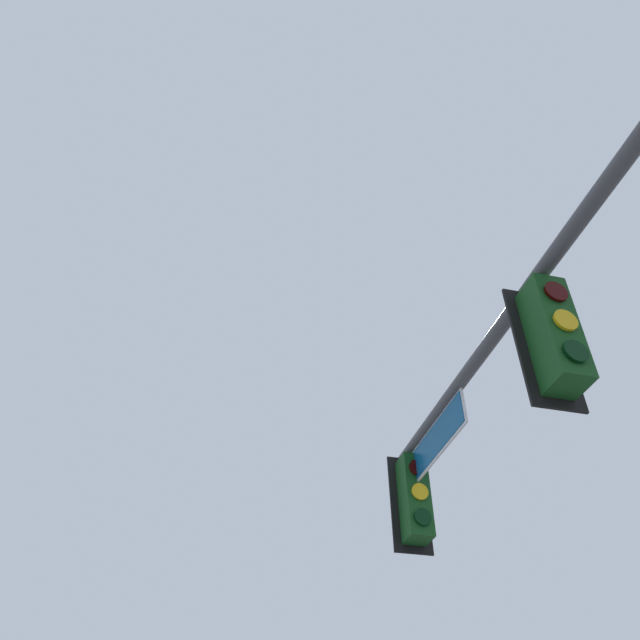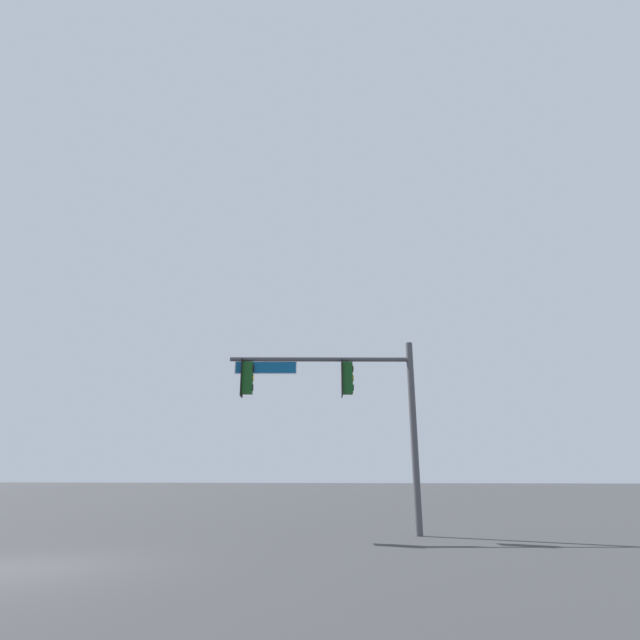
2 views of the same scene
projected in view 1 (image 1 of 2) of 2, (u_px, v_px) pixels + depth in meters
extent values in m
cylinder|color=#47474C|center=(492.00, 339.00, 6.57)|extent=(6.21, 1.45, 0.15)
cube|color=black|center=(542.00, 347.00, 5.58)|extent=(0.14, 0.52, 1.30)
cube|color=#144719|center=(553.00, 335.00, 5.43)|extent=(0.42, 0.39, 1.10)
cylinder|color=#144719|center=(538.00, 284.00, 5.83)|extent=(0.04, 0.04, 0.12)
cylinder|color=#340503|center=(556.00, 292.00, 5.50)|extent=(0.07, 0.22, 0.22)
cylinder|color=yellow|center=(566.00, 320.00, 5.29)|extent=(0.07, 0.22, 0.22)
cylinder|color=black|center=(576.00, 351.00, 5.07)|extent=(0.07, 0.22, 0.22)
cube|color=black|center=(409.00, 504.00, 8.16)|extent=(0.14, 0.52, 1.30)
cube|color=#144719|center=(414.00, 498.00, 8.02)|extent=(0.42, 0.39, 1.10)
cylinder|color=#144719|center=(410.00, 455.00, 8.41)|extent=(0.04, 0.04, 0.12)
cylinder|color=#340503|center=(417.00, 468.00, 8.08)|extent=(0.07, 0.22, 0.22)
cylinder|color=yellow|center=(420.00, 492.00, 7.87)|extent=(0.07, 0.22, 0.22)
cylinder|color=black|center=(423.00, 517.00, 7.66)|extent=(0.07, 0.22, 0.22)
cube|color=#0A4C7F|center=(429.00, 449.00, 7.80)|extent=(2.07, 0.47, 0.40)
cube|color=white|center=(429.00, 449.00, 7.80)|extent=(2.13, 0.47, 0.46)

